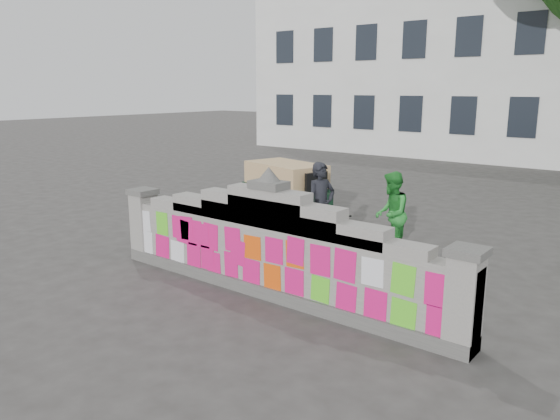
{
  "coord_description": "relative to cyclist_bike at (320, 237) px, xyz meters",
  "views": [
    {
      "loc": [
        5.1,
        -6.13,
        3.15
      ],
      "look_at": [
        -0.58,
        1.0,
        1.1
      ],
      "focal_mm": 35.0,
      "sensor_mm": 36.0,
      "label": 1
    }
  ],
  "objects": [
    {
      "name": "pedestrian",
      "position": [
        0.82,
        1.17,
        0.34
      ],
      "size": [
        0.86,
        0.96,
        1.62
      ],
      "primitive_type": "imported",
      "rotation": [
        0.0,
        0.0,
        -1.18
      ],
      "color": "green",
      "rests_on": "ground"
    },
    {
      "name": "rickshaw_left",
      "position": [
        -2.49,
        2.22,
        0.24
      ],
      "size": [
        2.57,
        1.65,
        1.38
      ],
      "rotation": [
        0.0,
        0.0,
        -0.25
      ],
      "color": "black",
      "rests_on": "ground"
    },
    {
      "name": "parapet_wall",
      "position": [
        0.35,
        -1.9,
        0.28
      ],
      "size": [
        6.48,
        0.44,
        2.01
      ],
      "color": "#4C4C49",
      "rests_on": "ground"
    },
    {
      "name": "ground",
      "position": [
        0.35,
        -1.9,
        -0.47
      ],
      "size": [
        100.0,
        100.0,
        0.0
      ],
      "primitive_type": "plane",
      "color": "#383533",
      "rests_on": "ground"
    },
    {
      "name": "cyclist_bike",
      "position": [
        0.0,
        0.0,
        0.0
      ],
      "size": [
        1.9,
        1.18,
        0.94
      ],
      "primitive_type": "imported",
      "rotation": [
        0.0,
        0.0,
        1.23
      ],
      "color": "black",
      "rests_on": "ground"
    },
    {
      "name": "building",
      "position": [
        -6.65,
        20.08,
        3.54
      ],
      "size": [
        16.0,
        10.0,
        8.9
      ],
      "color": "silver",
      "rests_on": "ground"
    },
    {
      "name": "cyclist_rider",
      "position": [
        0.0,
        0.0,
        0.33
      ],
      "size": [
        0.55,
        0.68,
        1.6
      ],
      "primitive_type": "imported",
      "rotation": [
        0.0,
        0.0,
        1.23
      ],
      "color": "black",
      "rests_on": "ground"
    }
  ]
}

